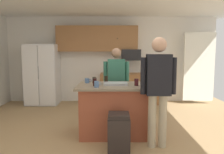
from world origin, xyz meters
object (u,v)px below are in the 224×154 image
microwave_over_range (130,55)px  trash_bin (118,133)px  mug_blue_stoneware (96,84)px  glass_dark_ale (93,80)px  person_guest_left (157,84)px  mug_ceramic_white (86,81)px  glass_pilsner (135,82)px  serving_tray (115,84)px  person_guest_right (115,79)px  glass_short_whisky (105,79)px  refrigerator (41,74)px  glass_stout_tall (94,82)px  kitchen_island (112,109)px

microwave_over_range → trash_bin: size_ratio=0.92×
mug_blue_stoneware → glass_dark_ale: 0.48m
person_guest_left → mug_ceramic_white: bearing=5.3°
glass_pilsner → trash_bin: 1.02m
glass_dark_ale → glass_pilsner: 0.84m
serving_tray → glass_dark_ale: bearing=155.1°
person_guest_right → trash_bin: size_ratio=2.67×
glass_short_whisky → serving_tray: glass_short_whisky is taller
refrigerator → person_guest_right: (2.14, -1.58, 0.05)m
refrigerator → glass_stout_tall: bearing=-55.6°
refrigerator → glass_dark_ale: size_ratio=14.32×
mug_ceramic_white → glass_short_whisky: size_ratio=1.01×
glass_stout_tall → refrigerator: bearing=124.4°
person_guest_left → glass_pilsner: (-0.29, 0.49, -0.03)m
mug_blue_stoneware → glass_stout_tall: bearing=106.4°
microwave_over_range → glass_pilsner: size_ratio=4.46×
glass_stout_tall → glass_dark_ale: bearing=96.2°
mug_blue_stoneware → kitchen_island: bearing=45.0°
refrigerator → mug_ceramic_white: bearing=-54.2°
kitchen_island → glass_stout_tall: glass_stout_tall is taller
person_guest_left → trash_bin: 0.98m
microwave_over_range → mug_blue_stoneware: size_ratio=4.49×
refrigerator → person_guest_left: bearing=-47.0°
refrigerator → glass_short_whisky: refrigerator is taller
mug_blue_stoneware → glass_dark_ale: bearing=99.6°
trash_bin → microwave_over_range: bearing=82.1°
kitchen_island → person_guest_left: person_guest_left is taller
mug_blue_stoneware → glass_stout_tall: glass_stout_tall is taller
serving_tray → refrigerator: bearing=131.3°
glass_pilsner → serving_tray: (-0.38, 0.09, -0.04)m
person_guest_right → glass_stout_tall: (-0.40, -0.96, 0.07)m
person_guest_right → mug_blue_stoneware: bearing=-12.7°
refrigerator → kitchen_island: size_ratio=1.33×
refrigerator → serving_tray: size_ratio=4.00×
refrigerator → glass_short_whisky: bearing=-47.2°
microwave_over_range → glass_short_whisky: bearing=-107.1°
serving_tray → mug_blue_stoneware: bearing=-139.7°
kitchen_island → glass_pilsner: glass_pilsner is taller
person_guest_right → serving_tray: size_ratio=3.70×
glass_stout_tall → person_guest_right: bearing=67.1°
glass_short_whisky → person_guest_left: bearing=-46.7°
glass_short_whisky → trash_bin: (0.22, -1.08, -0.70)m
refrigerator → mug_ceramic_white: (1.56, -2.16, 0.11)m
mug_ceramic_white → glass_stout_tall: 0.41m
person_guest_left → person_guest_right: (-0.64, 1.41, -0.10)m
refrigerator → person_guest_left: 4.08m
glass_short_whisky → glass_pilsner: (0.56, -0.42, -0.00)m
trash_bin → person_guest_left: bearing=15.4°
mug_ceramic_white → trash_bin: bearing=-59.3°
microwave_over_range → mug_ceramic_white: bearing=-114.6°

